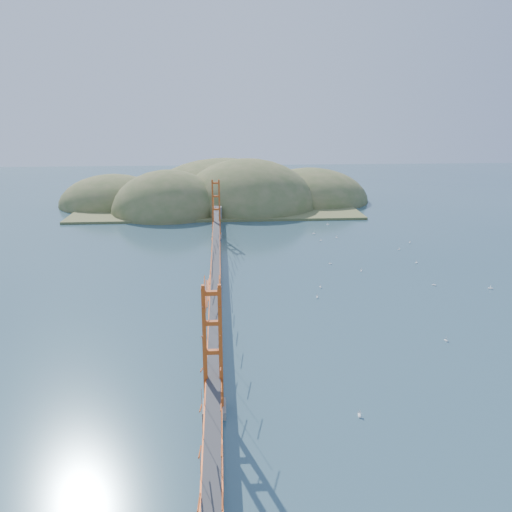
{
  "coord_description": "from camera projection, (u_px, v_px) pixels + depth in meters",
  "views": [
    {
      "loc": [
        0.89,
        -67.38,
        25.25
      ],
      "look_at": [
        5.74,
        0.0,
        4.99
      ],
      "focal_mm": 35.0,
      "sensor_mm": 36.0,
      "label": 1
    }
  ],
  "objects": [
    {
      "name": "ground",
      "position": [
        216.0,
        290.0,
        71.57
      ],
      "size": [
        320.0,
        320.0,
        0.0
      ],
      "primitive_type": "plane",
      "color": "#2F4F5E",
      "rests_on": "ground"
    },
    {
      "name": "bridge",
      "position": [
        215.0,
        243.0,
        69.73
      ],
      "size": [
        2.2,
        94.4,
        12.0
      ],
      "color": "gray",
      "rests_on": "ground"
    },
    {
      "name": "far_headlands",
      "position": [
        225.0,
        202.0,
        137.18
      ],
      "size": [
        84.0,
        58.0,
        25.0
      ],
      "color": "olive",
      "rests_on": "ground"
    },
    {
      "name": "sailboat_14",
      "position": [
        361.0,
        271.0,
        79.66
      ],
      "size": [
        0.53,
        0.54,
        0.61
      ],
      "color": "white",
      "rests_on": "ground"
    },
    {
      "name": "sailboat_0",
      "position": [
        317.0,
        297.0,
        68.7
      ],
      "size": [
        0.49,
        0.55,
        0.62
      ],
      "color": "white",
      "rests_on": "ground"
    },
    {
      "name": "sailboat_17",
      "position": [
        399.0,
        249.0,
        91.72
      ],
      "size": [
        0.49,
        0.43,
        0.56
      ],
      "color": "white",
      "rests_on": "ground"
    },
    {
      "name": "sailboat_12",
      "position": [
        328.0,
        224.0,
        111.05
      ],
      "size": [
        0.62,
        0.56,
        0.7
      ],
      "color": "white",
      "rests_on": "ground"
    },
    {
      "name": "sailboat_3",
      "position": [
        321.0,
        240.0,
        97.73
      ],
      "size": [
        0.55,
        0.55,
        0.61
      ],
      "color": "white",
      "rests_on": "ground"
    },
    {
      "name": "sailboat_6",
      "position": [
        446.0,
        340.0,
        55.97
      ],
      "size": [
        0.49,
        0.52,
        0.58
      ],
      "color": "white",
      "rests_on": "ground"
    },
    {
      "name": "sailboat_15",
      "position": [
        337.0,
        237.0,
        100.11
      ],
      "size": [
        0.59,
        0.59,
        0.63
      ],
      "color": "white",
      "rests_on": "ground"
    },
    {
      "name": "sailboat_16",
      "position": [
        330.0,
        263.0,
        83.45
      ],
      "size": [
        0.52,
        0.52,
        0.58
      ],
      "color": "white",
      "rests_on": "ground"
    },
    {
      "name": "sailboat_2",
      "position": [
        434.0,
        284.0,
        73.44
      ],
      "size": [
        0.59,
        0.59,
        0.65
      ],
      "color": "white",
      "rests_on": "ground"
    },
    {
      "name": "sailboat_1",
      "position": [
        320.0,
        287.0,
        72.54
      ],
      "size": [
        0.5,
        0.54,
        0.61
      ],
      "color": "white",
      "rests_on": "ground"
    },
    {
      "name": "sailboat_11",
      "position": [
        490.0,
        288.0,
        72.03
      ],
      "size": [
        0.64,
        0.62,
        0.72
      ],
      "color": "white",
      "rests_on": "ground"
    },
    {
      "name": "sailboat_8",
      "position": [
        416.0,
        262.0,
        83.8
      ],
      "size": [
        0.62,
        0.62,
        0.65
      ],
      "color": "white",
      "rests_on": "ground"
    },
    {
      "name": "sailboat_7",
      "position": [
        314.0,
        233.0,
        103.18
      ],
      "size": [
        0.65,
        0.63,
        0.73
      ],
      "color": "white",
      "rests_on": "ground"
    },
    {
      "name": "sailboat_4",
      "position": [
        410.0,
        242.0,
        96.46
      ],
      "size": [
        0.6,
        0.6,
        0.65
      ],
      "color": "white",
      "rests_on": "ground"
    },
    {
      "name": "sailboat_10",
      "position": [
        359.0,
        414.0,
        42.37
      ],
      "size": [
        0.53,
        0.62,
        0.71
      ],
      "color": "white",
      "rests_on": "ground"
    }
  ]
}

